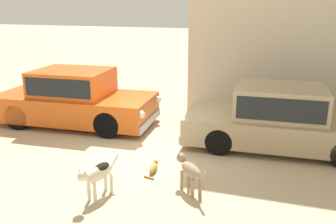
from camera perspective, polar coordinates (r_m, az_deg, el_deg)
The scene contains 6 objects.
ground_plane at distance 8.39m, azimuth -3.23°, elevation -6.01°, with size 80.00×80.00×0.00m, color tan.
parked_sedan_nearest at distance 10.31m, azimuth -14.38°, elevation 2.18°, with size 4.51×2.09×1.51m.
parked_sedan_second at distance 8.69m, azimuth 17.07°, elevation -0.92°, with size 4.49×1.90×1.46m.
stray_dog_spotted at distance 6.52m, azimuth 3.34°, elevation -8.96°, with size 0.71×0.69×0.65m.
stray_dog_tan at distance 6.40m, azimuth -10.92°, elevation -9.42°, with size 0.35×1.05×0.68m.
stray_cat at distance 7.37m, azimuth -2.28°, elevation -8.69°, with size 0.22×0.63×0.16m.
Camera 1 is at (2.81, -7.21, 3.25)m, focal length 38.96 mm.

